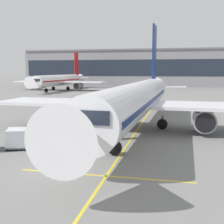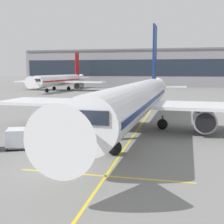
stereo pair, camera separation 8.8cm
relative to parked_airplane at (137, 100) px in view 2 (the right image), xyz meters
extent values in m
plane|color=slate|center=(-3.71, -15.33, -3.55)|extent=(600.00, 600.00, 0.00)
cylinder|color=white|center=(-0.03, -0.80, 0.09)|extent=(5.11, 34.32, 3.95)
cube|color=navy|center=(-0.03, -0.80, 0.09)|extent=(5.10, 32.96, 0.47)
cone|color=white|center=(-0.68, -19.87, 0.09)|extent=(3.88, 4.08, 3.75)
cone|color=white|center=(0.66, 19.46, 0.38)|extent=(3.57, 6.43, 3.36)
cube|color=white|center=(-8.91, 0.36, -0.50)|extent=(16.47, 7.39, 0.36)
cylinder|color=#93969E|center=(-7.68, -0.36, -1.91)|extent=(2.60, 4.53, 2.45)
cylinder|color=black|center=(-7.76, -2.64, -1.91)|extent=(2.08, 0.19, 2.08)
cube|color=white|center=(8.91, -0.24, -0.50)|extent=(16.47, 7.39, 0.36)
cylinder|color=#93969E|center=(7.64, -0.89, -1.91)|extent=(2.60, 4.53, 2.45)
cylinder|color=black|center=(7.56, -3.16, -1.91)|extent=(2.08, 0.19, 2.08)
cube|color=navy|center=(0.61, 17.88, 6.01)|extent=(0.42, 4.11, 10.26)
cube|color=white|center=(0.60, 17.56, 0.68)|extent=(11.14, 3.11, 0.20)
cube|color=#1E2633|center=(-0.58, -17.10, 0.68)|extent=(2.82, 1.87, 0.87)
cylinder|color=#47474C|center=(-0.38, -11.05, -2.40)|extent=(0.22, 0.22, 1.03)
sphere|color=black|center=(-0.38, -11.05, -2.92)|extent=(1.27, 1.27, 1.27)
cylinder|color=#47474C|center=(-2.93, 1.01, -2.40)|extent=(0.22, 0.22, 1.03)
sphere|color=black|center=(-2.93, 1.01, -2.92)|extent=(1.27, 1.27, 1.27)
cylinder|color=#47474C|center=(2.99, 0.81, -2.40)|extent=(0.22, 0.22, 1.03)
sphere|color=black|center=(2.99, 0.81, -2.92)|extent=(1.27, 1.27, 1.27)
cube|color=silver|center=(-4.33, -7.00, -3.05)|extent=(3.76, 2.93, 0.44)
cube|color=black|center=(-5.33, -7.09, -2.48)|extent=(0.78, 0.77, 0.70)
cylinder|color=#333338|center=(-4.72, -6.79, -2.43)|extent=(0.08, 0.08, 0.80)
cube|color=silver|center=(-3.23, -6.47, -1.85)|extent=(4.78, 2.95, 2.11)
cube|color=black|center=(-3.23, -6.47, -1.76)|extent=(4.59, 2.76, 1.96)
cube|color=#333338|center=(-3.04, -6.86, -1.73)|extent=(4.35, 2.17, 2.14)
cube|color=#333338|center=(-3.43, -6.07, -1.73)|extent=(4.35, 2.17, 2.14)
cylinder|color=black|center=(-2.94, -7.14, -3.27)|extent=(0.59, 0.43, 0.56)
cylinder|color=black|center=(-3.58, -5.82, -3.27)|extent=(0.59, 0.43, 0.56)
cylinder|color=black|center=(-5.07, -8.19, -3.27)|extent=(0.59, 0.43, 0.56)
cylinder|color=black|center=(-5.72, -6.86, -3.27)|extent=(0.59, 0.43, 0.56)
cube|color=#515156|center=(-6.48, -10.36, -3.34)|extent=(2.43, 2.19, 0.12)
cylinder|color=#4C4C51|center=(-7.75, -10.83, -3.35)|extent=(0.68, 0.31, 0.07)
cube|color=silver|center=(-6.48, -10.36, -2.53)|extent=(2.30, 2.06, 1.50)
cube|color=silver|center=(-6.62, -9.97, -2.01)|extent=(2.03, 1.40, 0.74)
cube|color=silver|center=(-7.38, -10.69, -2.53)|extent=(0.52, 1.36, 1.38)
sphere|color=black|center=(-7.46, -10.00, -3.40)|extent=(0.30, 0.30, 0.30)
sphere|color=black|center=(-7.00, -11.28, -3.40)|extent=(0.30, 0.30, 0.30)
sphere|color=black|center=(-5.96, -9.45, -3.40)|extent=(0.30, 0.30, 0.30)
sphere|color=black|center=(-5.49, -10.72, -3.40)|extent=(0.30, 0.30, 0.30)
cube|color=#515156|center=(-9.23, -11.06, -3.34)|extent=(2.43, 2.19, 0.12)
cylinder|color=#4C4C51|center=(-10.50, -11.53, -3.35)|extent=(0.68, 0.31, 0.07)
cube|color=silver|center=(-9.23, -11.06, -2.53)|extent=(2.30, 2.06, 1.50)
cube|color=silver|center=(-9.37, -10.68, -2.01)|extent=(2.03, 1.40, 0.74)
cube|color=silver|center=(-10.14, -11.40, -2.53)|extent=(0.52, 1.36, 1.38)
sphere|color=black|center=(-10.22, -10.70, -3.40)|extent=(0.30, 0.30, 0.30)
sphere|color=black|center=(-9.75, -11.98, -3.40)|extent=(0.30, 0.30, 0.30)
sphere|color=black|center=(-8.71, -10.15, -3.40)|extent=(0.30, 0.30, 0.30)
sphere|color=black|center=(-8.25, -11.43, -3.40)|extent=(0.30, 0.30, 0.30)
cylinder|color=#333847|center=(-3.09, -7.15, -3.12)|extent=(0.15, 0.15, 0.86)
cylinder|color=#333847|center=(-2.91, -7.14, -3.12)|extent=(0.15, 0.15, 0.86)
cube|color=orange|center=(-3.00, -7.14, -2.40)|extent=(0.39, 0.26, 0.58)
cube|color=white|center=(-3.00, -7.02, -2.40)|extent=(0.34, 0.03, 0.08)
sphere|color=tan|center=(-3.00, -7.14, -1.99)|extent=(0.21, 0.21, 0.21)
sphere|color=yellow|center=(-3.00, -7.14, -1.92)|extent=(0.23, 0.23, 0.23)
cylinder|color=orange|center=(-3.23, -7.16, -2.45)|extent=(0.09, 0.09, 0.56)
cylinder|color=orange|center=(-2.76, -7.13, -2.45)|extent=(0.09, 0.09, 0.56)
cylinder|color=black|center=(-5.59, -10.83, -3.12)|extent=(0.15, 0.15, 0.86)
cylinder|color=black|center=(-5.75, -10.91, -3.12)|extent=(0.15, 0.15, 0.86)
cube|color=orange|center=(-5.67, -10.87, -2.40)|extent=(0.45, 0.39, 0.58)
cube|color=white|center=(-5.61, -10.98, -2.40)|extent=(0.31, 0.17, 0.08)
sphere|color=#9E7051|center=(-5.67, -10.87, -1.99)|extent=(0.21, 0.21, 0.21)
sphere|color=yellow|center=(-5.67, -10.87, -1.92)|extent=(0.23, 0.23, 0.23)
cylinder|color=orange|center=(-5.46, -10.76, -2.45)|extent=(0.09, 0.09, 0.56)
cylinder|color=orange|center=(-5.88, -10.98, -2.45)|extent=(0.09, 0.09, 0.56)
cube|color=black|center=(-5.12, -2.19, -3.53)|extent=(0.69, 0.69, 0.05)
cone|color=orange|center=(-5.12, -2.19, -3.14)|extent=(0.55, 0.55, 0.73)
cylinder|color=white|center=(-5.12, -2.19, -3.10)|extent=(0.30, 0.30, 0.09)
cube|color=black|center=(-6.13, -1.08, -3.53)|extent=(0.63, 0.63, 0.05)
cone|color=orange|center=(-6.13, -1.08, -3.17)|extent=(0.50, 0.50, 0.66)
cylinder|color=white|center=(-6.13, -1.08, -3.14)|extent=(0.28, 0.28, 0.08)
cube|color=black|center=(-5.43, -1.00, -3.53)|extent=(0.59, 0.59, 0.05)
cone|color=orange|center=(-5.43, -1.00, -3.19)|extent=(0.47, 0.47, 0.62)
cylinder|color=white|center=(-5.43, -1.00, -3.16)|extent=(0.26, 0.26, 0.07)
cube|color=yellow|center=(0.11, -0.80, -3.55)|extent=(0.20, 110.00, 0.01)
cube|color=yellow|center=(-0.03, -16.09, -3.55)|extent=(12.00, 0.20, 0.01)
cube|color=gray|center=(-12.91, 100.45, 4.18)|extent=(102.26, 16.74, 15.46)
cube|color=#1E2633|center=(-12.91, 92.03, 4.56)|extent=(99.19, 0.10, 6.96)
cube|color=slate|center=(-12.91, 98.78, 12.26)|extent=(101.23, 14.23, 0.70)
cylinder|color=white|center=(-35.99, 63.27, 0.04)|extent=(4.66, 32.77, 3.74)
cube|color=red|center=(-35.99, 63.27, 0.04)|extent=(4.66, 31.46, 0.45)
cone|color=white|center=(-36.51, 45.07, 0.04)|extent=(3.65, 3.84, 3.55)
cone|color=white|center=(-35.44, 82.59, 0.32)|extent=(3.35, 6.07, 3.18)
cube|color=white|center=(-44.47, 64.33, -0.52)|extent=(15.70, 6.97, 0.36)
cylinder|color=#93969E|center=(-43.28, 63.64, -1.86)|extent=(2.44, 4.31, 2.32)
cylinder|color=black|center=(-43.34, 61.47, -1.86)|extent=(1.97, 0.18, 1.97)
cube|color=white|center=(-27.46, 63.84, -0.52)|extent=(15.70, 6.97, 0.36)
cylinder|color=#93969E|center=(-28.69, 63.23, -1.86)|extent=(2.44, 4.31, 2.32)
cylinder|color=black|center=(-28.75, 61.05, -1.86)|extent=(1.97, 0.18, 1.97)
cube|color=red|center=(-35.48, 81.10, 5.69)|extent=(0.39, 3.93, 9.80)
cube|color=white|center=(-35.49, 80.80, 0.60)|extent=(10.62, 2.91, 0.20)
cube|color=#1E2633|center=(-36.43, 47.69, 0.60)|extent=(2.66, 1.76, 0.82)
cylinder|color=#47474C|center=(-36.27, 53.47, -2.36)|extent=(0.22, 0.22, 1.07)
sphere|color=black|center=(-36.27, 53.47, -2.90)|extent=(1.31, 1.31, 1.31)
cylinder|color=#47474C|center=(-38.74, 64.98, -2.36)|extent=(0.22, 0.22, 1.07)
sphere|color=black|center=(-38.74, 64.98, -2.90)|extent=(1.31, 1.31, 1.31)
cylinder|color=#47474C|center=(-33.14, 64.82, -2.36)|extent=(0.22, 0.22, 1.07)
sphere|color=black|center=(-33.14, 64.82, -2.90)|extent=(1.31, 1.31, 1.31)
camera|label=1|loc=(4.53, -34.56, 3.45)|focal=47.45mm
camera|label=2|loc=(4.61, -34.54, 3.45)|focal=47.45mm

